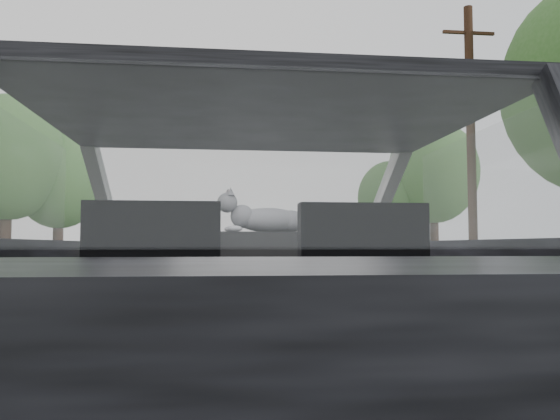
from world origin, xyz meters
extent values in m
cube|color=black|center=(0.00, 0.00, 0.72)|extent=(1.80, 4.00, 1.45)
cube|color=black|center=(0.00, 0.62, 0.85)|extent=(1.58, 0.45, 0.30)
cube|color=black|center=(-0.40, -0.29, 0.88)|extent=(0.50, 0.72, 0.42)
cube|color=black|center=(0.40, -0.29, 0.88)|extent=(0.50, 0.72, 0.42)
torus|color=black|center=(-0.40, 0.33, 0.92)|extent=(0.36, 0.36, 0.04)
ellipsoid|color=#A0A0A0|center=(0.13, 0.64, 1.08)|extent=(0.57, 0.29, 0.25)
cube|color=slate|center=(4.30, 10.00, 0.58)|extent=(0.05, 90.00, 0.32)
imported|color=#B9B9B9|center=(-1.45, 17.35, 0.82)|extent=(2.76, 5.23, 1.64)
cube|color=#184F24|center=(4.71, 21.78, 1.09)|extent=(0.24, 0.88, 2.19)
cylinder|color=#3C2318|center=(8.08, 14.48, 4.45)|extent=(0.38, 0.38, 8.91)
camera|label=1|loc=(-0.16, -2.47, 0.93)|focal=35.00mm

